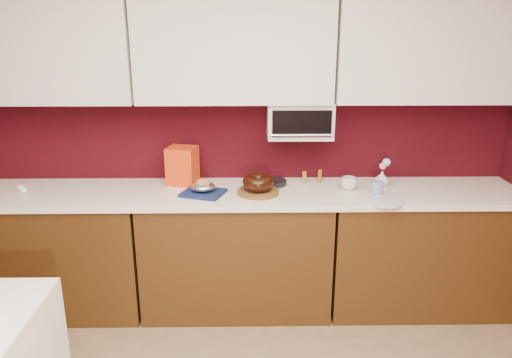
{
  "coord_description": "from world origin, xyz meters",
  "views": [
    {
      "loc": [
        0.09,
        -1.35,
        2.03
      ],
      "look_at": [
        0.14,
        1.84,
        1.02
      ],
      "focal_mm": 35.0,
      "sensor_mm": 36.0,
      "label": 1
    }
  ],
  "objects": [
    {
      "name": "egg_left",
      "position": [
        -1.46,
        1.93,
        0.92
      ],
      "size": [
        0.06,
        0.05,
        0.04
      ],
      "primitive_type": "ellipsoid",
      "rotation": [
        0.0,
        0.0,
        -0.32
      ],
      "color": "white",
      "rests_on": "countertop"
    },
    {
      "name": "base_cabinet_left",
      "position": [
        -1.33,
        1.94,
        0.43
      ],
      "size": [
        1.31,
        0.58,
        0.86
      ],
      "primitive_type": "cube",
      "color": "#43280D",
      "rests_on": "floor"
    },
    {
      "name": "amber_bottle_tall",
      "position": [
        0.61,
        2.13,
        0.95
      ],
      "size": [
        0.03,
        0.03,
        0.1
      ],
      "primitive_type": "cylinder",
      "rotation": [
        0.0,
        0.0,
        0.23
      ],
      "color": "brown",
      "rests_on": "countertop"
    },
    {
      "name": "amber_bottle",
      "position": [
        0.5,
        2.11,
        0.94
      ],
      "size": [
        0.04,
        0.04,
        0.09
      ],
      "primitive_type": "cylinder",
      "rotation": [
        0.0,
        0.0,
        0.17
      ],
      "color": "olive",
      "rests_on": "countertop"
    },
    {
      "name": "blue_jar",
      "position": [
        0.97,
        1.85,
        0.95
      ],
      "size": [
        0.08,
        0.08,
        0.1
      ],
      "primitive_type": "cylinder",
      "rotation": [
        0.0,
        0.0,
        0.03
      ],
      "color": "navy",
      "rests_on": "countertop"
    },
    {
      "name": "pandoro_box",
      "position": [
        -0.39,
        2.12,
        1.04
      ],
      "size": [
        0.24,
        0.22,
        0.27
      ],
      "primitive_type": "cube",
      "rotation": [
        0.0,
        0.0,
        -0.23
      ],
      "color": "red",
      "rests_on": "countertop"
    },
    {
      "name": "flower_blue",
      "position": [
        1.08,
        2.06,
        1.07
      ],
      "size": [
        0.06,
        0.06,
        0.06
      ],
      "primitive_type": "sphere",
      "color": "#9BD2F8",
      "rests_on": "flower_vase"
    },
    {
      "name": "upper_cabinet_center",
      "position": [
        0.0,
        2.08,
        1.85
      ],
      "size": [
        1.31,
        0.33,
        0.7
      ],
      "primitive_type": "cube",
      "color": "white",
      "rests_on": "wall_back"
    },
    {
      "name": "toaster_oven",
      "position": [
        0.45,
        2.1,
        1.38
      ],
      "size": [
        0.45,
        0.3,
        0.25
      ],
      "primitive_type": "cube",
      "color": "white",
      "rests_on": "upper_cabinet_center"
    },
    {
      "name": "china_plate",
      "position": [
        0.99,
        1.7,
        0.91
      ],
      "size": [
        0.25,
        0.25,
        0.01
      ],
      "primitive_type": "cylinder",
      "rotation": [
        0.0,
        0.0,
        -0.08
      ],
      "color": "silver",
      "rests_on": "countertop"
    },
    {
      "name": "flower_pink",
      "position": [
        1.05,
        2.04,
        1.05
      ],
      "size": [
        0.05,
        0.05,
        0.05
      ],
      "primitive_type": "sphere",
      "color": "pink",
      "rests_on": "flower_vase"
    },
    {
      "name": "dark_pan",
      "position": [
        0.27,
        2.08,
        0.92
      ],
      "size": [
        0.24,
        0.24,
        0.03
      ],
      "primitive_type": "cylinder",
      "rotation": [
        0.0,
        0.0,
        0.36
      ],
      "color": "black",
      "rests_on": "countertop"
    },
    {
      "name": "egg_right",
      "position": [
        -1.5,
        1.97,
        0.92
      ],
      "size": [
        0.06,
        0.05,
        0.04
      ],
      "primitive_type": "ellipsoid",
      "rotation": [
        0.0,
        0.0,
        -0.09
      ],
      "color": "white",
      "rests_on": "countertop"
    },
    {
      "name": "flower_vase",
      "position": [
        1.05,
        2.04,
        0.96
      ],
      "size": [
        0.09,
        0.09,
        0.12
      ],
      "primitive_type": "imported",
      "rotation": [
        0.0,
        0.0,
        -0.16
      ],
      "color": "silver",
      "rests_on": "countertop"
    },
    {
      "name": "navy_towel",
      "position": [
        -0.22,
        1.88,
        0.91
      ],
      "size": [
        0.33,
        0.31,
        0.02
      ],
      "primitive_type": "cube",
      "rotation": [
        0.0,
        0.0,
        -0.34
      ],
      "color": "#14234D",
      "rests_on": "countertop"
    },
    {
      "name": "upper_cabinet_left",
      "position": [
        -1.33,
        2.08,
        1.85
      ],
      "size": [
        1.31,
        0.33,
        0.7
      ],
      "primitive_type": "cube",
      "color": "white",
      "rests_on": "wall_back"
    },
    {
      "name": "toaster_oven_handle",
      "position": [
        0.45,
        1.93,
        1.3
      ],
      "size": [
        0.42,
        0.02,
        0.02
      ],
      "primitive_type": "cylinder",
      "rotation": [
        0.0,
        1.57,
        0.0
      ],
      "color": "silver",
      "rests_on": "toaster_oven"
    },
    {
      "name": "base_cabinet_right",
      "position": [
        1.33,
        1.94,
        0.43
      ],
      "size": [
        1.31,
        0.58,
        0.86
      ],
      "primitive_type": "cube",
      "color": "#43280D",
      "rests_on": "floor"
    },
    {
      "name": "countertop",
      "position": [
        0.0,
        1.94,
        0.88
      ],
      "size": [
        4.0,
        0.62,
        0.04
      ],
      "primitive_type": "cube",
      "color": "white",
      "rests_on": "base_cabinet_center"
    },
    {
      "name": "cake_base",
      "position": [
        0.16,
        1.89,
        0.91
      ],
      "size": [
        0.32,
        0.32,
        0.03
      ],
      "primitive_type": "cylinder",
      "rotation": [
        0.0,
        0.0,
        0.12
      ],
      "color": "brown",
      "rests_on": "countertop"
    },
    {
      "name": "upper_cabinet_right",
      "position": [
        1.33,
        2.08,
        1.85
      ],
      "size": [
        1.31,
        0.33,
        0.7
      ],
      "primitive_type": "cube",
      "color": "white",
      "rests_on": "wall_back"
    },
    {
      "name": "wall_back",
      "position": [
        0.0,
        2.25,
        1.25
      ],
      "size": [
        4.0,
        0.02,
        2.5
      ],
      "primitive_type": "cube",
      "color": "#39070E",
      "rests_on": "floor"
    },
    {
      "name": "bundt_cake",
      "position": [
        0.16,
        1.89,
        0.98
      ],
      "size": [
        0.28,
        0.28,
        0.09
      ],
      "primitive_type": "torus",
      "rotation": [
        0.0,
        0.0,
        -0.38
      ],
      "color": "black",
      "rests_on": "cake_base"
    },
    {
      "name": "toaster_oven_door",
      "position": [
        0.45,
        1.94,
        1.38
      ],
      "size": [
        0.4,
        0.02,
        0.18
      ],
      "primitive_type": "cube",
      "color": "black",
      "rests_on": "toaster_oven"
    },
    {
      "name": "base_cabinet_center",
      "position": [
        0.0,
        1.94,
        0.43
      ],
      "size": [
        1.31,
        0.58,
        0.86
      ],
      "primitive_type": "cube",
      "color": "#43280D",
      "rests_on": "floor"
    },
    {
      "name": "foil_ham_nest",
      "position": [
        -0.22,
        1.88,
        0.96
      ],
      "size": [
        0.2,
        0.18,
        0.06
      ],
      "primitive_type": "ellipsoid",
      "rotation": [
        0.0,
        0.0,
        0.21
      ],
      "color": "silver",
      "rests_on": "navy_towel"
    },
    {
      "name": "coffee_mug",
      "position": [
        0.79,
        1.96,
        0.95
      ],
      "size": [
        0.13,
        0.13,
        0.11
      ],
      "primitive_type": "imported",
      "rotation": [
        0.0,
        0.0,
        0.37
      ],
      "color": "silver",
      "rests_on": "countertop"
    },
    {
      "name": "roasted_ham",
      "position": [
        -0.22,
        1.88,
        0.98
      ],
      "size": [
        0.11,
        0.1,
        0.07
      ],
      "primitive_type": "ellipsoid",
      "rotation": [
        0.0,
        0.0,
        -0.11
      ],
      "color": "#C5715A",
      "rests_on": "foil_ham_nest"
    }
  ]
}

